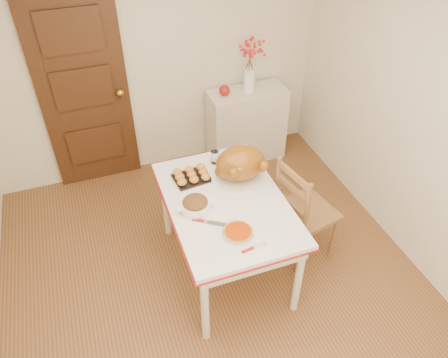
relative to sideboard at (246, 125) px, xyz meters
name	(u,v)px	position (x,y,z in m)	size (l,w,h in m)	color
floor	(220,297)	(-0.94, -1.78, -0.42)	(3.50, 4.00, 0.00)	brown
wall_back	(152,60)	(-0.94, 0.22, 0.83)	(3.50, 0.00, 2.50)	beige
wall_right	(437,132)	(0.81, -1.78, 0.83)	(0.00, 4.00, 2.50)	beige
door_back	(84,93)	(-1.64, 0.19, 0.61)	(0.85, 0.06, 2.06)	#3B1F0D
sideboard	(246,125)	(0.00, 0.00, 0.00)	(0.84, 0.37, 0.84)	beige
kitchen_table	(226,236)	(-0.79, -1.50, -0.02)	(0.91, 1.33, 0.79)	white
chair_oak	(307,210)	(-0.08, -1.54, 0.09)	(0.45, 0.45, 1.01)	brown
berry_vase	(250,68)	(0.01, 0.00, 0.69)	(0.28, 0.28, 0.54)	white
apple	(224,90)	(-0.26, 0.00, 0.48)	(0.12, 0.12, 0.12)	maroon
turkey_platter	(240,165)	(-0.60, -1.29, 0.52)	(0.48, 0.38, 0.30)	brown
pumpkin_pie	(238,232)	(-0.83, -1.86, 0.40)	(0.23, 0.23, 0.05)	#A42E00
stuffing_dish	(195,205)	(-1.05, -1.52, 0.43)	(0.28, 0.22, 0.11)	brown
rolls_tray	(192,175)	(-0.97, -1.15, 0.41)	(0.28, 0.22, 0.08)	#C17223
pie_server	(254,247)	(-0.78, -2.02, 0.38)	(0.20, 0.06, 0.01)	silver
carving_knife	(209,222)	(-0.99, -1.68, 0.38)	(0.26, 0.06, 0.01)	silver
drinking_glass	(215,157)	(-0.72, -1.00, 0.43)	(0.07, 0.07, 0.12)	white
shaker_pair	(242,152)	(-0.46, -1.00, 0.42)	(0.10, 0.04, 0.10)	white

